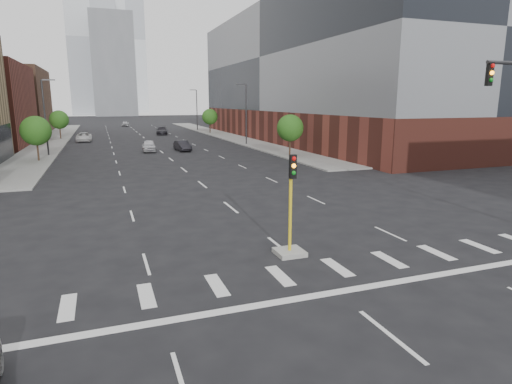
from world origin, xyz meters
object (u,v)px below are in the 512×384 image
car_distant (125,124)px  median_traffic_signal (290,233)px  car_near_left (149,146)px  car_mid_right (182,146)px  car_deep_right (162,131)px  car_far_left (84,137)px

car_distant → median_traffic_signal: bearing=-79.8°
car_near_left → car_distant: size_ratio=1.10×
car_mid_right → car_deep_right: size_ratio=0.81×
car_mid_right → car_near_left: bearing=165.2°
median_traffic_signal → car_mid_right: median_traffic_signal is taller
median_traffic_signal → car_deep_right: (4.18, 71.15, -0.21)m
car_near_left → car_far_left: bearing=118.8°
car_mid_right → car_deep_right: bearing=81.9°
car_deep_right → car_distant: bearing=108.1°
median_traffic_signal → car_far_left: 61.08m
car_mid_right → car_far_left: 23.04m
car_far_left → car_deep_right: car_deep_right is taller
car_mid_right → car_distant: size_ratio=1.05×
car_far_left → median_traffic_signal: bearing=-81.1°
car_near_left → car_far_left: (-8.54, 18.42, -0.03)m
median_traffic_signal → car_mid_right: bearing=86.1°
median_traffic_signal → car_far_left: median_traffic_signal is taller
median_traffic_signal → car_mid_right: (2.81, 41.13, -0.27)m
median_traffic_signal → car_mid_right: 41.23m
car_near_left → car_mid_right: bearing=-5.3°
median_traffic_signal → car_deep_right: median_traffic_signal is taller
median_traffic_signal → car_near_left: 41.87m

